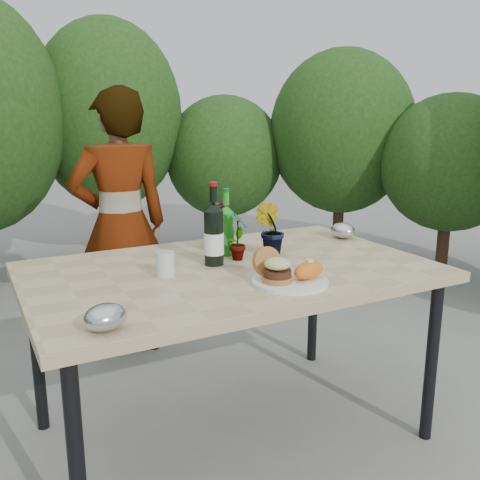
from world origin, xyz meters
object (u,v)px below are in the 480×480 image
patio_table (231,281)px  dinner_plate (290,281)px  wine_bottle (214,235)px  person (120,225)px

patio_table → dinner_plate: 0.31m
patio_table → wine_bottle: bearing=122.7°
wine_bottle → person: bearing=93.3°
dinner_plate → wine_bottle: (-0.14, 0.35, 0.12)m
person → wine_bottle: bearing=99.6°
patio_table → person: (-0.17, 1.03, 0.05)m
patio_table → dinner_plate: dinner_plate is taller
patio_table → person: person is taller
dinner_plate → person: person is taller
patio_table → dinner_plate: size_ratio=5.71×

